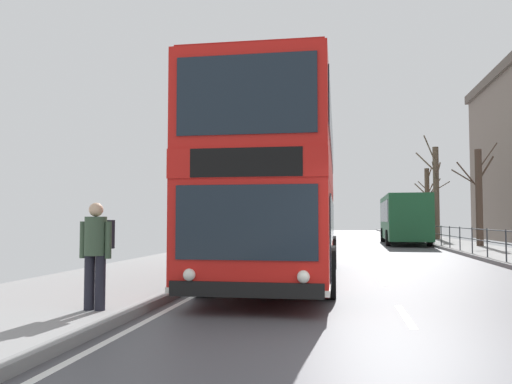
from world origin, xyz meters
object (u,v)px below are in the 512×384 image
double_decker_bus_main (281,189)px  bare_tree_far_00 (436,190)px  bare_tree_far_02 (479,196)px  background_bus_far_lane (404,218)px  pedestrian_with_backpack (97,247)px  bare_tree_far_01 (427,201)px

double_decker_bus_main → bare_tree_far_00: size_ratio=1.40×
double_decker_bus_main → bare_tree_far_02: bearing=60.7°
double_decker_bus_main → bare_tree_far_00: 27.06m
double_decker_bus_main → background_bus_far_lane: (5.56, 20.74, -0.68)m
background_bus_far_lane → pedestrian_with_backpack: background_bus_far_lane is taller
double_decker_bus_main → pedestrian_with_backpack: 6.11m
background_bus_far_lane → bare_tree_far_00: size_ratio=1.28×
bare_tree_far_01 → bare_tree_far_02: 15.49m
pedestrian_with_backpack → bare_tree_far_00: bare_tree_far_00 is taller
bare_tree_far_00 → bare_tree_far_01: size_ratio=1.27×
double_decker_bus_main → bare_tree_far_02: size_ratio=1.87×
double_decker_bus_main → bare_tree_far_00: bearing=71.7°
double_decker_bus_main → background_bus_far_lane: 21.48m
background_bus_far_lane → bare_tree_far_01: bare_tree_far_01 is taller
double_decker_bus_main → pedestrian_with_backpack: double_decker_bus_main is taller
bare_tree_far_01 → bare_tree_far_02: bare_tree_far_01 is taller
bare_tree_far_00 → bare_tree_far_01: (0.35, 5.79, -0.56)m
double_decker_bus_main → pedestrian_with_backpack: (-2.28, -5.53, -1.23)m
double_decker_bus_main → background_bus_far_lane: size_ratio=1.09×
background_bus_far_lane → bare_tree_far_00: 6.07m
bare_tree_far_00 → bare_tree_far_01: 5.83m
pedestrian_with_backpack → bare_tree_far_00: (10.75, 31.20, 2.57)m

